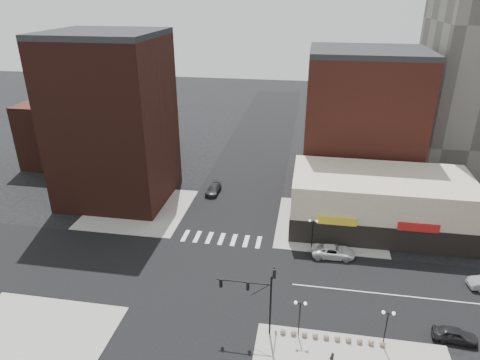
# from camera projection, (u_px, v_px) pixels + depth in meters

# --- Properties ---
(ground) EXTENTS (240.00, 240.00, 0.00)m
(ground) POSITION_uv_depth(u_px,v_px,m) (208.00, 275.00, 50.82)
(ground) COLOR black
(ground) RESTS_ON ground
(road_ew) EXTENTS (200.00, 14.00, 0.02)m
(road_ew) POSITION_uv_depth(u_px,v_px,m) (208.00, 275.00, 50.82)
(road_ew) COLOR black
(road_ew) RESTS_ON ground
(road_ns) EXTENTS (14.00, 200.00, 0.02)m
(road_ns) POSITION_uv_depth(u_px,v_px,m) (208.00, 275.00, 50.82)
(road_ns) COLOR black
(road_ns) RESTS_ON ground
(sidewalk_nw) EXTENTS (15.00, 15.00, 0.12)m
(sidewalk_nw) POSITION_uv_depth(u_px,v_px,m) (139.00, 209.00, 66.05)
(sidewalk_nw) COLOR gray
(sidewalk_nw) RESTS_ON ground
(sidewalk_ne) EXTENTS (15.00, 15.00, 0.12)m
(sidewalk_ne) POSITION_uv_depth(u_px,v_px,m) (329.00, 225.00, 61.62)
(sidewalk_ne) COLOR gray
(sidewalk_ne) RESTS_ON ground
(sidewalk_sw) EXTENTS (15.00, 15.00, 0.12)m
(sidewalk_sw) POSITION_uv_depth(u_px,v_px,m) (21.00, 353.00, 39.98)
(sidewalk_sw) COLOR gray
(sidewalk_sw) RESTS_ON ground
(building_nw) EXTENTS (16.00, 15.00, 25.00)m
(building_nw) POSITION_uv_depth(u_px,v_px,m) (113.00, 122.00, 65.23)
(building_nw) COLOR #371811
(building_nw) RESTS_ON ground
(building_nw_low) EXTENTS (20.00, 18.00, 12.00)m
(building_nw_low) POSITION_uv_depth(u_px,v_px,m) (89.00, 129.00, 83.82)
(building_nw_low) COLOR #371811
(building_nw_low) RESTS_ON ground
(building_ne_midrise) EXTENTS (18.00, 15.00, 22.00)m
(building_ne_midrise) POSITION_uv_depth(u_px,v_px,m) (361.00, 123.00, 69.93)
(building_ne_midrise) COLOR maroon
(building_ne_midrise) RESTS_ON ground
(building_ne_row) EXTENTS (24.20, 12.20, 8.00)m
(building_ne_row) POSITION_uv_depth(u_px,v_px,m) (379.00, 207.00, 59.75)
(building_ne_row) COLOR beige
(building_ne_row) RESTS_ON ground
(traffic_signal) EXTENTS (5.59, 3.09, 7.77)m
(traffic_signal) POSITION_uv_depth(u_px,v_px,m) (261.00, 290.00, 40.64)
(traffic_signal) COLOR black
(traffic_signal) RESTS_ON ground
(street_lamp_se_a) EXTENTS (1.22, 0.32, 4.16)m
(street_lamp_se_a) POSITION_uv_depth(u_px,v_px,m) (300.00, 310.00, 40.60)
(street_lamp_se_a) COLOR black
(street_lamp_se_a) RESTS_ON sidewalk_se
(street_lamp_se_b) EXTENTS (1.22, 0.32, 4.16)m
(street_lamp_se_b) POSITION_uv_depth(u_px,v_px,m) (387.00, 320.00, 39.38)
(street_lamp_se_b) COLOR black
(street_lamp_se_b) RESTS_ON sidewalk_se
(street_lamp_ne) EXTENTS (1.22, 0.32, 4.16)m
(street_lamp_ne) POSITION_uv_depth(u_px,v_px,m) (313.00, 226.00, 54.84)
(street_lamp_ne) COLOR black
(street_lamp_ne) RESTS_ON sidewalk_ne
(bollard_row) EXTENTS (10.01, 0.56, 0.56)m
(bollard_row) POSITION_uv_depth(u_px,v_px,m) (332.00, 337.00, 41.30)
(bollard_row) COLOR gray
(bollard_row) RESTS_ON sidewalk_se
(white_suv) EXTENTS (5.53, 2.73, 1.51)m
(white_suv) POSITION_uv_depth(u_px,v_px,m) (333.00, 251.00, 54.11)
(white_suv) COLOR silver
(white_suv) RESTS_ON ground
(dark_sedan_east) EXTENTS (4.29, 2.06, 1.41)m
(dark_sedan_east) POSITION_uv_depth(u_px,v_px,m) (455.00, 335.00, 41.18)
(dark_sedan_east) COLOR black
(dark_sedan_east) RESTS_ON ground
(dark_sedan_north) EXTENTS (2.15, 4.84, 1.38)m
(dark_sedan_north) POSITION_uv_depth(u_px,v_px,m) (213.00, 189.00, 70.94)
(dark_sedan_north) COLOR black
(dark_sedan_north) RESTS_ON ground
(pedestrian) EXTENTS (0.71, 0.69, 1.65)m
(pedestrian) POSITION_uv_depth(u_px,v_px,m) (332.00, 360.00, 38.13)
(pedestrian) COLOR #242126
(pedestrian) RESTS_ON sidewalk_se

